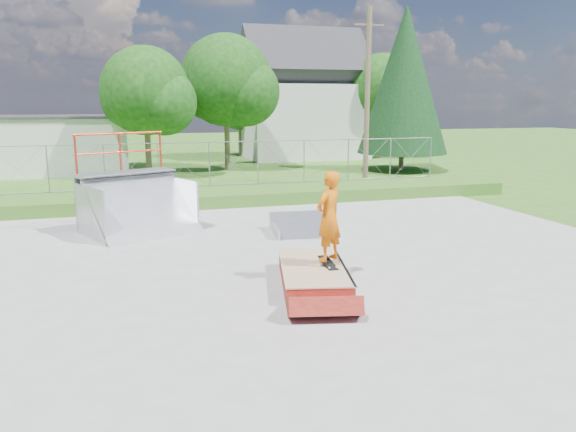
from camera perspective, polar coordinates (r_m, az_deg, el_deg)
The scene contains 17 objects.
ground at distance 12.93m, azimuth -0.66°, elevation -5.81°, with size 120.00×120.00×0.00m, color #38601B.
concrete_pad at distance 12.93m, azimuth -0.66°, elevation -5.73°, with size 20.00×16.00×0.04m, color gray.
grass_berm at distance 21.93m, azimuth -7.52°, elevation 1.96°, with size 24.00×3.00×0.50m, color #38601B.
grind_box at distance 12.06m, azimuth 2.58°, elevation -6.09°, with size 1.94×3.01×0.41m.
quarter_pipe at distance 17.02m, azimuth -14.89°, elevation 3.08°, with size 2.94×2.48×2.94m, color #A9ABB1, non-canonical shape.
flat_bank_ramp at distance 16.61m, azimuth 1.27°, elevation -1.02°, with size 1.61×1.72×0.50m, color #A9ABB1, non-canonical shape.
skateboard at distance 12.09m, azimuth 4.10°, elevation -4.82°, with size 0.22×0.80×0.02m, color black.
skater at distance 11.86m, azimuth 4.16°, elevation -0.37°, with size 0.70×0.46×1.91m, color orange.
chain_link_fence at distance 22.76m, azimuth -8.00°, elevation 5.22°, with size 20.00×0.06×1.80m, color gray, non-canonical shape.
utility_building_flat at distance 34.26m, azimuth -24.50°, elevation 6.55°, with size 10.00×6.00×3.00m, color silver.
gable_house at distance 39.85m, azimuth 1.51°, elevation 11.49°, with size 8.40×6.08×8.94m.
utility_pole at distance 26.24m, azimuth 8.06°, elevation 11.73°, with size 0.24×0.24×8.00m, color brown.
tree_left_near at distance 29.75m, azimuth -13.78°, elevation 11.94°, with size 4.76×4.48×6.65m.
tree_center at distance 32.29m, azimuth -5.76°, elevation 13.22°, with size 5.44×5.12×7.60m.
tree_right_far at distance 39.83m, azimuth 9.92°, elevation 12.34°, with size 5.10×4.80×7.12m.
tree_back_mid at distance 40.65m, azimuth -4.50°, elevation 11.17°, with size 4.08×3.84×5.70m.
conifer_tree at distance 32.74m, azimuth 11.74°, elevation 13.37°, with size 5.04×5.04×9.10m.
Camera 1 is at (-3.39, -11.87, 3.85)m, focal length 35.00 mm.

